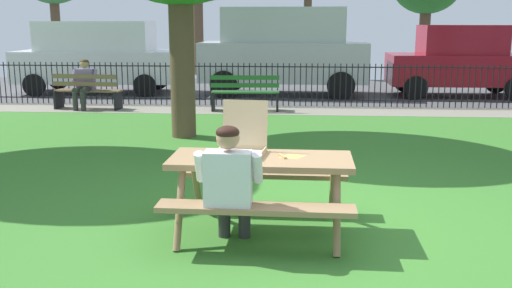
# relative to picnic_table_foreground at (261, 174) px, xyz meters

# --- Properties ---
(ground) EXTENTS (28.00, 12.49, 0.02)m
(ground) POSITION_rel_picnic_table_foreground_xyz_m (0.47, 2.50, -0.61)
(ground) COLOR #3C7D2D
(cobblestone_walkway) EXTENTS (28.00, 1.40, 0.01)m
(cobblestone_walkway) POSITION_rel_picnic_table_foreground_xyz_m (0.47, 8.05, -0.60)
(cobblestone_walkway) COLOR gray
(street_asphalt) EXTENTS (28.00, 6.77, 0.01)m
(street_asphalt) POSITION_rel_picnic_table_foreground_xyz_m (0.47, 12.14, -0.60)
(street_asphalt) COLOR #515154
(picnic_table_foreground) EXTENTS (1.82, 1.51, 0.79)m
(picnic_table_foreground) POSITION_rel_picnic_table_foreground_xyz_m (0.00, 0.00, 0.00)
(picnic_table_foreground) COLOR #9B7953
(picnic_table_foreground) RESTS_ON ground
(pizza_box_open) EXTENTS (0.53, 0.57, 0.52)m
(pizza_box_open) POSITION_rel_picnic_table_foreground_xyz_m (-0.20, 0.18, 0.30)
(pizza_box_open) COLOR tan
(pizza_box_open) RESTS_ON picnic_table_foreground
(pizza_slice_on_table) EXTENTS (0.28, 0.25, 0.02)m
(pizza_slice_on_table) POSITION_rel_picnic_table_foreground_xyz_m (0.29, 0.05, 0.18)
(pizza_slice_on_table) COLOR #E1CF5A
(pizza_slice_on_table) RESTS_ON picnic_table_foreground
(adult_at_table) EXTENTS (0.61, 0.59, 1.19)m
(adult_at_table) POSITION_rel_picnic_table_foreground_xyz_m (-0.25, -0.50, 0.06)
(adult_at_table) COLOR #2E2E2E
(adult_at_table) RESTS_ON ground
(iron_fence_streetside) EXTENTS (19.13, 0.03, 1.07)m
(iron_fence_streetside) POSITION_rel_picnic_table_foreground_xyz_m (0.47, 8.75, -0.05)
(iron_fence_streetside) COLOR black
(iron_fence_streetside) RESTS_ON ground
(park_bench_left) EXTENTS (1.63, 0.57, 0.85)m
(park_bench_left) POSITION_rel_picnic_table_foreground_xyz_m (-4.71, 7.91, -0.18)
(park_bench_left) COLOR brown
(park_bench_left) RESTS_ON ground
(park_bench_center) EXTENTS (1.62, 0.54, 0.85)m
(park_bench_center) POSITION_rel_picnic_table_foreground_xyz_m (-0.90, 7.91, -0.18)
(park_bench_center) COLOR #2B662E
(park_bench_center) RESTS_ON ground
(person_on_park_bench) EXTENTS (0.62, 0.61, 1.19)m
(person_on_park_bench) POSITION_rel_picnic_table_foreground_xyz_m (-4.79, 7.93, 0.06)
(person_on_park_bench) COLOR #2E2E2E
(person_on_park_bench) RESTS_ON ground
(parked_car_far_left) EXTENTS (4.68, 2.11, 2.08)m
(parked_car_far_left) POSITION_rel_picnic_table_foreground_xyz_m (-5.52, 11.05, 0.50)
(parked_car_far_left) COLOR white
(parked_car_far_left) RESTS_ON ground
(parked_car_left) EXTENTS (4.76, 2.20, 2.46)m
(parked_car_left) POSITION_rel_picnic_table_foreground_xyz_m (-0.06, 11.05, 0.71)
(parked_car_left) COLOR #B5B7BB
(parked_car_left) RESTS_ON ground
(parked_car_center) EXTENTS (3.91, 1.85, 1.98)m
(parked_car_center) POSITION_rel_picnic_table_foreground_xyz_m (4.85, 11.05, 0.41)
(parked_car_center) COLOR maroon
(parked_car_center) RESTS_ON ground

